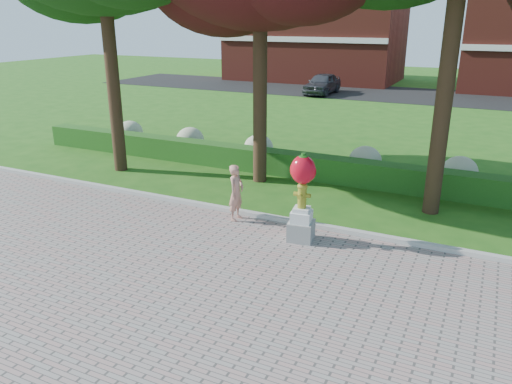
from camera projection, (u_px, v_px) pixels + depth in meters
ground at (224, 271)px, 10.66m from camera, size 100.00×100.00×0.00m
curb at (280, 219)px, 13.19m from camera, size 40.00×0.18×0.15m
lawn_hedge at (327, 169)px, 16.48m from camera, size 24.00×0.70×0.80m
hydrangea_row at (353, 159)px, 17.05m from camera, size 20.10×1.10×0.99m
street at (422, 96)px, 34.46m from camera, size 50.00×8.00×0.02m
building_left at (315, 38)px, 42.51m from camera, size 14.00×8.00×7.00m
hydrant_sculpture at (302, 195)px, 11.70m from camera, size 0.66×0.66×2.16m
woman at (236, 193)px, 13.05m from camera, size 0.36×0.55×1.50m
parked_car at (322, 83)px, 35.03m from camera, size 1.77×4.25×1.44m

